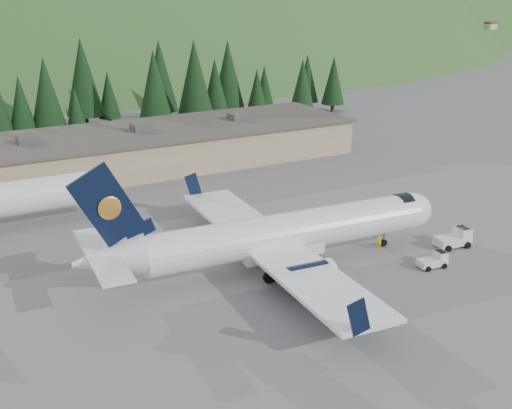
% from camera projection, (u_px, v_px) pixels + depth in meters
% --- Properties ---
extents(ground, '(600.00, 600.00, 0.00)m').
position_uv_depth(ground, '(288.00, 265.00, 58.06)').
color(ground, slate).
extents(airliner, '(34.63, 32.51, 11.49)m').
position_uv_depth(airliner, '(279.00, 235.00, 56.66)').
color(airliner, white).
rests_on(airliner, ground).
extents(baggage_tug_a, '(2.76, 1.85, 1.40)m').
position_uv_depth(baggage_tug_a, '(434.00, 260.00, 57.53)').
color(baggage_tug_a, silver).
rests_on(baggage_tug_a, ground).
extents(baggage_tug_b, '(3.62, 2.43, 1.83)m').
position_uv_depth(baggage_tug_b, '(455.00, 238.00, 61.98)').
color(baggage_tug_b, silver).
rests_on(baggage_tug_b, ground).
extents(terminal_building, '(71.00, 17.00, 6.10)m').
position_uv_depth(terminal_building, '(107.00, 153.00, 86.18)').
color(terminal_building, gray).
rests_on(terminal_building, ground).
extents(ramp_worker, '(0.82, 0.75, 1.89)m').
position_uv_depth(ramp_worker, '(379.00, 239.00, 61.39)').
color(ramp_worker, yellow).
rests_on(ramp_worker, ground).
extents(tree_line, '(112.08, 18.53, 14.28)m').
position_uv_depth(tree_line, '(48.00, 94.00, 101.74)').
color(tree_line, black).
rests_on(tree_line, ground).
extents(hills, '(614.00, 330.00, 300.00)m').
position_uv_depth(hills, '(136.00, 242.00, 280.59)').
color(hills, '#2C5420').
rests_on(hills, ground).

